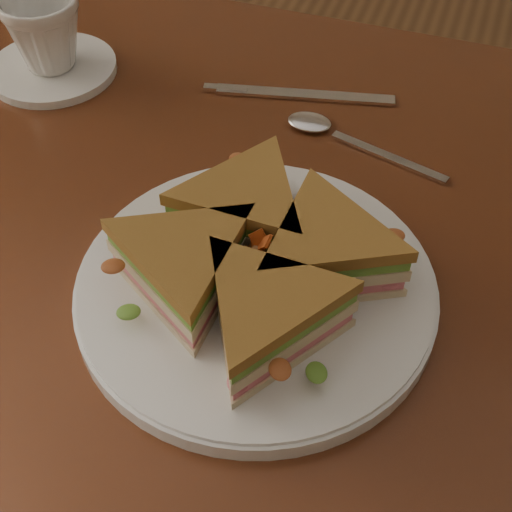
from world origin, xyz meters
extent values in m
cube|color=#3C1B0D|center=(0.00, 0.00, 0.73)|extent=(1.20, 0.80, 0.04)
cylinder|color=#371B10|center=(-0.54, 0.34, 0.35)|extent=(0.06, 0.06, 0.71)
cylinder|color=white|center=(0.04, -0.07, 0.76)|extent=(0.30, 0.30, 0.02)
cube|color=silver|center=(0.11, 0.15, 0.75)|extent=(0.13, 0.05, 0.00)
ellipsoid|color=silver|center=(0.02, 0.17, 0.76)|extent=(0.05, 0.03, 0.01)
cube|color=silver|center=(0.00, 0.22, 0.75)|extent=(0.20, 0.06, 0.00)
cube|color=silver|center=(-0.09, 0.20, 0.75)|extent=(0.05, 0.02, 0.00)
cylinder|color=white|center=(-0.30, 0.17, 0.76)|extent=(0.15, 0.15, 0.01)
imported|color=white|center=(-0.30, 0.17, 0.80)|extent=(0.11, 0.11, 0.08)
camera|label=1|loc=(0.16, -0.43, 1.22)|focal=50.00mm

